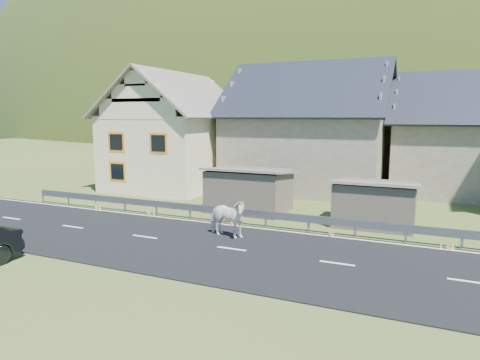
% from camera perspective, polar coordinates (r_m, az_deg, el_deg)
% --- Properties ---
extents(ground, '(160.00, 160.00, 0.00)m').
position_cam_1_polar(ground, '(16.46, -1.14, -9.29)').
color(ground, '#3A4F19').
rests_on(ground, ground).
extents(road, '(60.00, 7.00, 0.04)m').
position_cam_1_polar(road, '(16.46, -1.14, -9.22)').
color(road, black).
rests_on(road, ground).
extents(lane_markings, '(60.00, 6.60, 0.01)m').
position_cam_1_polar(lane_markings, '(16.45, -1.14, -9.14)').
color(lane_markings, silver).
rests_on(lane_markings, road).
extents(guardrail, '(28.10, 0.09, 0.75)m').
position_cam_1_polar(guardrail, '(19.59, 3.45, -4.69)').
color(guardrail, '#93969B').
rests_on(guardrail, ground).
extents(shed_left, '(4.30, 3.30, 2.40)m').
position_cam_1_polar(shed_left, '(22.77, 1.24, -1.43)').
color(shed_left, '#665B4C').
rests_on(shed_left, ground).
extents(shed_right, '(3.80, 2.90, 2.20)m').
position_cam_1_polar(shed_right, '(20.70, 17.54, -3.12)').
color(shed_right, '#665B4C').
rests_on(shed_right, ground).
extents(house_cream, '(7.80, 9.80, 8.30)m').
position_cam_1_polar(house_cream, '(31.04, -8.57, 7.19)').
color(house_cream, '#F8ECB7').
rests_on(house_cream, ground).
extents(house_stone_a, '(10.80, 9.80, 8.90)m').
position_cam_1_polar(house_stone_a, '(30.18, 9.35, 7.66)').
color(house_stone_a, gray).
rests_on(house_stone_a, ground).
extents(house_stone_b, '(9.80, 8.80, 8.10)m').
position_cam_1_polar(house_stone_b, '(31.28, 28.43, 6.05)').
color(house_stone_b, gray).
rests_on(house_stone_b, ground).
extents(mountain, '(440.00, 280.00, 260.00)m').
position_cam_1_polar(mountain, '(195.80, 23.28, 0.50)').
color(mountain, '#203212').
rests_on(mountain, ground).
extents(conifer_patch, '(76.00, 50.00, 28.00)m').
position_cam_1_polar(conifer_patch, '(138.65, -2.46, 8.94)').
color(conifer_patch, black).
rests_on(conifer_patch, ground).
extents(horse, '(1.18, 2.06, 1.65)m').
position_cam_1_polar(horse, '(17.79, -1.80, -5.04)').
color(horse, white).
rests_on(horse, road).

